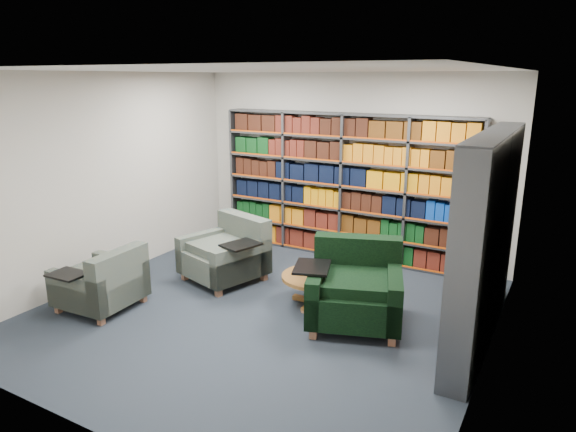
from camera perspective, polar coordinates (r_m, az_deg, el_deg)
The scene contains 7 objects.
room_shell at distance 5.81m, azimuth -2.90°, elevation 1.97°, with size 5.02×5.02×2.82m.
bookshelf_back at distance 7.91m, azimuth 6.19°, elevation 3.23°, with size 4.00×0.28×2.20m.
bookshelf_right at distance 5.67m, azimuth 21.15°, elevation -2.57°, with size 0.28×2.50×2.20m.
chair_teal_left at distance 7.17m, azimuth -6.55°, elevation -4.27°, with size 1.25×1.18×0.86m.
chair_green_right at distance 5.98m, azimuth 7.49°, elevation -8.13°, with size 1.35×1.29×0.93m.
chair_teal_front at distance 6.61m, azimuth -19.70°, elevation -7.18°, with size 0.88×1.01×0.77m.
coffee_table at distance 6.35m, azimuth 2.98°, elevation -7.24°, with size 0.81×0.81×0.57m.
Camera 1 is at (3.02, -4.78, 2.73)m, focal length 32.00 mm.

